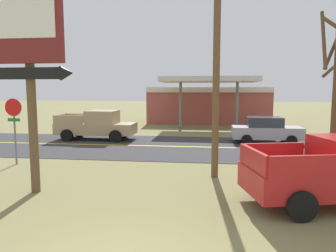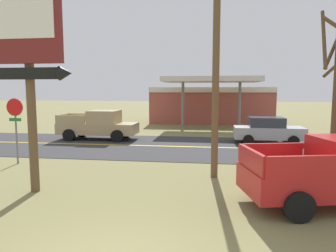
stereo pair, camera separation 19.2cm
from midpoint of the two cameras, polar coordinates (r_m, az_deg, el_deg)
road_asphalt at (r=18.24m, az=2.51°, el=-3.82°), size 140.00×8.00×0.02m
road_centre_line at (r=18.24m, az=2.51°, el=-3.77°), size 126.00×0.20×0.01m
motel_sign at (r=10.68m, az=-23.78°, el=12.25°), size 2.70×0.54×6.59m
stop_sign at (r=15.33m, az=-25.89°, el=1.16°), size 0.80×0.08×2.95m
utility_pole at (r=11.81m, az=9.32°, el=14.08°), size 1.96×0.26×9.09m
gas_station at (r=32.48m, az=8.07°, el=4.11°), size 12.00×11.50×4.40m
pickup_tan_on_road at (r=21.32m, az=-12.28°, el=0.13°), size 5.20×2.24×1.96m
car_silver_mid_lane at (r=20.33m, az=18.09°, el=-0.73°), size 4.20×2.00×1.64m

